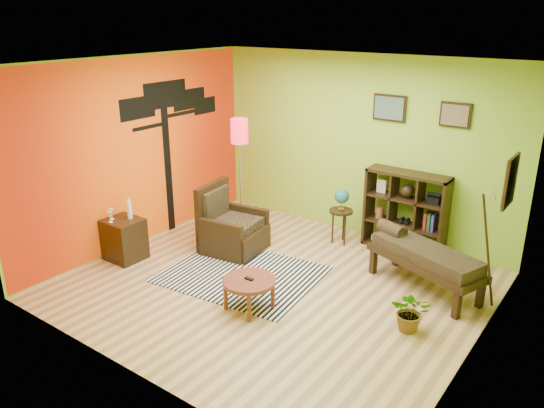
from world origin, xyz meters
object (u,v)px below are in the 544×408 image
Objects in this scene: side_cabinet at (124,239)px; potted_plant at (411,315)px; armchair at (230,231)px; coffee_table at (249,283)px; cube_shelf at (406,212)px; bench at (423,255)px; floor_lamp at (240,142)px; globe_table at (341,202)px.

side_cabinet is 4.08m from potted_plant.
coffee_table is at bearing -42.31° from armchair.
coffee_table is 0.53× the size of cube_shelf.
bench is at bearing 11.10° from armchair.
coffee_table is at bearing -48.47° from floor_lamp.
armchair is 1.53m from side_cabinet.
bench is at bearing -22.37° from globe_table.
coffee_table is 0.69× the size of side_cabinet.
potted_plant is (3.30, -1.08, -1.31)m from floor_lamp.
globe_table is at bearing 44.16° from armchair.
armchair is 1.72m from globe_table.
floor_lamp is 1.80m from globe_table.
cube_shelf is 0.73× the size of bench.
armchair is 2.09× the size of potted_plant.
cube_shelf is (2.10, 1.50, 0.30)m from armchair.
side_cabinet is at bearing -170.57° from potted_plant.
armchair is at bearing 137.69° from coffee_table.
armchair reaches higher than coffee_table.
side_cabinet is (-1.02, -1.14, 0.01)m from armchair.
cube_shelf reaches higher than side_cabinet.
coffee_table is at bearing -130.69° from bench.
globe_table is 2.48m from potted_plant.
floor_lamp is (-0.29, 0.61, 1.19)m from armchair.
coffee_table is at bearing -0.67° from side_cabinet.
globe_table is at bearing -159.51° from cube_shelf.
side_cabinet is (-2.30, 0.03, -0.03)m from coffee_table.
coffee_table is 2.36m from globe_table.
floor_lamp reaches higher than cube_shelf.
bench is at bearing 49.31° from coffee_table.
coffee_table is at bearing -107.06° from cube_shelf.
side_cabinet is at bearing -139.72° from cube_shelf.
bench is (0.64, -0.97, -0.14)m from cube_shelf.
side_cabinet reaches higher than potted_plant.
globe_table reaches higher than coffee_table.
potted_plant is (0.27, -1.01, -0.27)m from bench.
coffee_table is 0.39× the size of bench.
armchair is at bearing -64.41° from floor_lamp.
floor_lamp reaches higher than side_cabinet.
floor_lamp reaches higher than coffee_table.
floor_lamp is at bearing 115.59° from armchair.
potted_plant is at bearing -42.20° from globe_table.
side_cabinet is 4.12m from bench.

